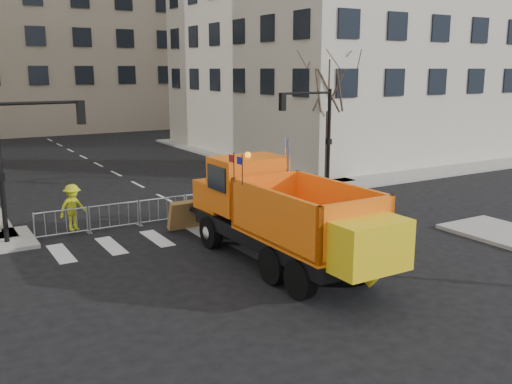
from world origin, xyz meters
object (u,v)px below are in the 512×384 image
cop_b (217,203)px  plow_truck (283,213)px  worker (73,207)px  newspaper_box (267,190)px  cop_c (206,213)px  cop_a (220,202)px

cop_b → plow_truck: bearing=100.2°
worker → newspaper_box: size_ratio=1.68×
cop_c → newspaper_box: bearing=170.7°
cop_c → cop_a: bearing=176.1°
plow_truck → cop_b: 6.05m
cop_a → newspaper_box: (3.64, 2.17, -0.28)m
cop_a → worker: (-5.59, 1.83, 0.09)m
cop_a → cop_c: 1.40m
cop_c → newspaper_box: size_ratio=1.51×
plow_truck → cop_a: (0.57, 5.62, -0.82)m
plow_truck → cop_a: 5.71m
plow_truck → worker: plow_truck is taller
cop_b → cop_a: bearing=105.7°
cop_c → worker: 5.24m
worker → newspaper_box: bearing=-19.1°
cop_a → newspaper_box: bearing=174.6°
plow_truck → newspaper_box: plow_truck is taller
worker → newspaper_box: (9.23, 0.34, -0.37)m
newspaper_box → worker: bearing=-174.0°
plow_truck → worker: 9.02m
cop_b → newspaper_box: size_ratio=1.58×
cop_a → newspaper_box: cop_a is taller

